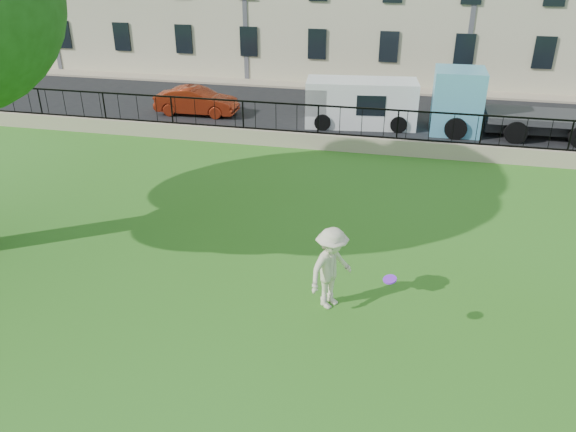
% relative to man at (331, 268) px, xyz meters
% --- Properties ---
extents(ground, '(120.00, 120.00, 0.00)m').
position_rel_man_xyz_m(ground, '(-2.09, -1.73, -0.96)').
color(ground, '#36761C').
rests_on(ground, ground).
extents(retaining_wall, '(50.00, 0.40, 0.60)m').
position_rel_man_xyz_m(retaining_wall, '(-2.09, 10.27, -0.66)').
color(retaining_wall, tan).
rests_on(retaining_wall, ground).
extents(iron_railing, '(50.00, 0.05, 1.13)m').
position_rel_man_xyz_m(iron_railing, '(-2.09, 10.27, 0.19)').
color(iron_railing, black).
rests_on(iron_railing, retaining_wall).
extents(street, '(60.00, 9.00, 0.01)m').
position_rel_man_xyz_m(street, '(-2.09, 14.97, -0.95)').
color(street, black).
rests_on(street, ground).
extents(sidewalk, '(60.00, 1.40, 0.12)m').
position_rel_man_xyz_m(sidewalk, '(-2.09, 20.17, -0.90)').
color(sidewalk, tan).
rests_on(sidewalk, ground).
extents(man, '(1.27, 1.43, 1.92)m').
position_rel_man_xyz_m(man, '(0.00, 0.00, 0.00)').
color(man, beige).
rests_on(man, ground).
extents(frisbee, '(0.33, 0.34, 0.12)m').
position_rel_man_xyz_m(frisbee, '(1.27, -0.91, 0.47)').
color(frisbee, '#852AEF').
extents(red_sedan, '(3.81, 1.40, 1.25)m').
position_rel_man_xyz_m(red_sedan, '(-8.38, 13.67, -0.34)').
color(red_sedan, '#9C2A13').
rests_on(red_sedan, street).
extents(white_van, '(4.88, 2.37, 1.97)m').
position_rel_man_xyz_m(white_van, '(-0.81, 13.67, 0.03)').
color(white_van, white).
rests_on(white_van, street).
extents(blue_truck, '(6.24, 2.24, 2.61)m').
position_rel_man_xyz_m(blue_truck, '(5.29, 13.67, 0.35)').
color(blue_truck, '#60BBE1').
rests_on(blue_truck, street).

